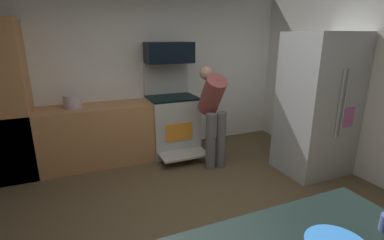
{
  "coord_description": "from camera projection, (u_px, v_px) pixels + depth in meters",
  "views": [
    {
      "loc": [
        -1.03,
        -2.25,
        1.87
      ],
      "look_at": [
        0.05,
        0.3,
        1.05
      ],
      "focal_mm": 26.22,
      "sensor_mm": 36.0,
      "label": 1
    }
  ],
  "objects": [
    {
      "name": "ground_plane",
      "position": [
        199.0,
        226.0,
        2.91
      ],
      "size": [
        5.2,
        4.8,
        0.02
      ],
      "primitive_type": "cube",
      "color": "brown"
    },
    {
      "name": "wall_back",
      "position": [
        141.0,
        73.0,
        4.6
      ],
      "size": [
        5.2,
        0.12,
        2.6
      ],
      "primitive_type": "cube",
      "color": "silver",
      "rests_on": "ground"
    },
    {
      "name": "lower_cabinet_run",
      "position": [
        90.0,
        136.0,
        4.19
      ],
      "size": [
        2.4,
        0.6,
        0.9
      ],
      "primitive_type": "cube",
      "color": "#B97D4C",
      "rests_on": "ground"
    },
    {
      "name": "cabinet_column",
      "position": [
        4.0,
        103.0,
        3.64
      ],
      "size": [
        0.6,
        0.6,
        2.1
      ],
      "primitive_type": "cube",
      "color": "#B97D4C",
      "rests_on": "ground"
    },
    {
      "name": "oven_range",
      "position": [
        172.0,
        123.0,
        4.64
      ],
      "size": [
        0.76,
        1.01,
        1.47
      ],
      "color": "beige",
      "rests_on": "ground"
    },
    {
      "name": "microwave",
      "position": [
        169.0,
        53.0,
        4.41
      ],
      "size": [
        0.74,
        0.38,
        0.32
      ],
      "primitive_type": "cube",
      "color": "black",
      "rests_on": "oven_range"
    },
    {
      "name": "refrigerator",
      "position": [
        317.0,
        105.0,
        3.86
      ],
      "size": [
        0.89,
        0.76,
        1.94
      ],
      "color": "#B1B6B8",
      "rests_on": "ground"
    },
    {
      "name": "person_cook",
      "position": [
        213.0,
        110.0,
        4.06
      ],
      "size": [
        0.31,
        0.58,
        1.46
      ],
      "color": "slate",
      "rests_on": "ground"
    },
    {
      "name": "stock_pot",
      "position": [
        73.0,
        102.0,
        3.97
      ],
      "size": [
        0.25,
        0.25,
        0.19
      ],
      "primitive_type": "cylinder",
      "color": "#C1B0BA",
      "rests_on": "lower_cabinet_run"
    }
  ]
}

